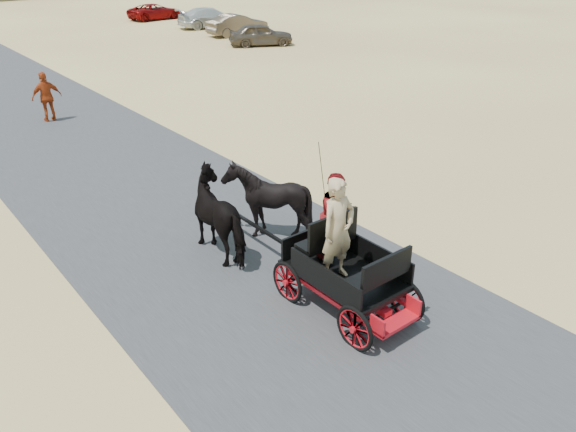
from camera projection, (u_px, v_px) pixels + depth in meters
ground at (361, 348)px, 9.00m from camera, size 140.00×140.00×0.00m
road at (361, 347)px, 9.00m from camera, size 6.00×140.00×0.01m
carriage at (345, 291)px, 9.80m from camera, size 1.30×2.40×0.72m
horse_left at (224, 215)px, 11.37m from camera, size 0.91×2.01×1.70m
horse_right at (267, 201)px, 11.98m from camera, size 1.37×1.54×1.70m
driver_man at (338, 230)px, 9.16m from camera, size 0.66×0.43×1.80m
passenger_woman at (337, 215)px, 9.87m from camera, size 0.77×0.60×1.58m
pedestrian at (47, 97)px, 19.57m from camera, size 1.02×0.44×1.73m
car_a at (261, 35)px, 33.18m from camera, size 4.03×3.01×1.28m
car_b at (237, 25)px, 36.60m from camera, size 4.11×1.61×1.33m
car_c at (211, 18)px, 39.61m from camera, size 4.91×2.69×1.35m
car_d at (155, 12)px, 43.47m from camera, size 4.37×2.34×1.17m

